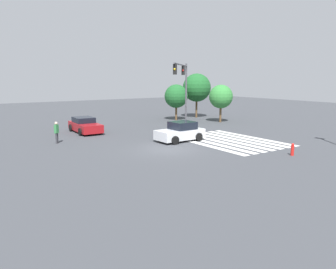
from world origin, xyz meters
TOP-DOWN VIEW (x-y plane):
  - ground_plane at (0.00, 0.00)m, footprint 112.06×112.06m
  - crosswalk_markings at (0.00, -6.29)m, footprint 9.39×6.30m
  - traffic_signal_mast at (5.24, -5.24)m, footprint 5.06×5.06m
  - car_1 at (2.30, -2.82)m, footprint 2.36×4.19m
  - car_2 at (11.06, 2.38)m, footprint 4.88×2.28m
  - pedestrian at (7.01, 6.22)m, footprint 0.40×0.42m
  - tree_corner_a at (13.87, -10.58)m, footprint 2.95×2.95m
  - tree_corner_b at (9.25, -13.85)m, footprint 2.82×2.82m
  - tree_corner_c at (14.61, -14.46)m, footprint 3.75×3.75m
  - fire_hydrant at (-6.35, -6.07)m, footprint 0.22×0.22m

SIDE VIEW (x-z plane):
  - ground_plane at x=0.00m, z-range 0.00..0.00m
  - crosswalk_markings at x=0.00m, z-range 0.00..0.01m
  - fire_hydrant at x=-6.35m, z-range 0.00..0.86m
  - car_2 at x=11.06m, z-range -0.04..1.44m
  - car_1 at x=2.30m, z-range -0.06..1.57m
  - pedestrian at x=7.01m, z-range 0.11..1.90m
  - tree_corner_a at x=13.87m, z-range 0.77..5.27m
  - tree_corner_b at x=9.25m, z-range 0.83..5.32m
  - tree_corner_c at x=14.61m, z-range 1.06..6.94m
  - traffic_signal_mast at x=5.24m, z-range 1.48..8.18m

